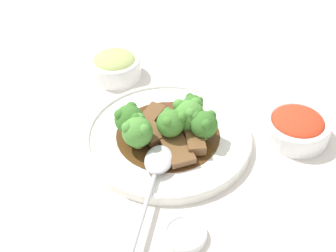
% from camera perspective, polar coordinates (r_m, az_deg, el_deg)
% --- Properties ---
extents(ground_plane, '(4.00, 4.00, 0.00)m').
position_cam_1_polar(ground_plane, '(0.79, 0.00, -1.85)').
color(ground_plane, silver).
extents(main_plate, '(0.28, 0.28, 0.02)m').
position_cam_1_polar(main_plate, '(0.78, 0.00, -1.32)').
color(main_plate, white).
rests_on(main_plate, ground_plane).
extents(beef_strip_0, '(0.04, 0.05, 0.02)m').
position_cam_1_polar(beef_strip_0, '(0.75, 3.36, -2.05)').
color(beef_strip_0, brown).
rests_on(beef_strip_0, main_plate).
extents(beef_strip_1, '(0.05, 0.07, 0.01)m').
position_cam_1_polar(beef_strip_1, '(0.77, -2.27, -0.61)').
color(beef_strip_1, brown).
rests_on(beef_strip_1, main_plate).
extents(beef_strip_2, '(0.06, 0.04, 0.01)m').
position_cam_1_polar(beef_strip_2, '(0.81, 0.64, 2.02)').
color(beef_strip_2, '#56331E').
rests_on(beef_strip_2, main_plate).
extents(beef_strip_3, '(0.05, 0.06, 0.01)m').
position_cam_1_polar(beef_strip_3, '(0.80, -1.92, 1.48)').
color(beef_strip_3, brown).
rests_on(beef_strip_3, main_plate).
extents(beef_strip_4, '(0.04, 0.06, 0.01)m').
position_cam_1_polar(beef_strip_4, '(0.74, 0.95, -3.05)').
color(beef_strip_4, brown).
rests_on(beef_strip_4, main_plate).
extents(broccoli_floret_0, '(0.05, 0.05, 0.06)m').
position_cam_1_polar(broccoli_floret_0, '(0.76, -4.74, 0.88)').
color(broccoli_floret_0, '#8EB756').
rests_on(broccoli_floret_0, main_plate).
extents(broccoli_floret_1, '(0.05, 0.05, 0.05)m').
position_cam_1_polar(broccoli_floret_1, '(0.75, 0.53, 0.43)').
color(broccoli_floret_1, '#7FA84C').
rests_on(broccoli_floret_1, main_plate).
extents(broccoli_floret_2, '(0.04, 0.04, 0.05)m').
position_cam_1_polar(broccoli_floret_2, '(0.75, 4.41, 0.23)').
color(broccoli_floret_2, '#7FA84C').
rests_on(broccoli_floret_2, main_plate).
extents(broccoli_floret_3, '(0.05, 0.05, 0.05)m').
position_cam_1_polar(broccoli_floret_3, '(0.73, -3.75, -0.66)').
color(broccoli_floret_3, '#8EB756').
rests_on(broccoli_floret_3, main_plate).
extents(broccoli_floret_4, '(0.04, 0.04, 0.04)m').
position_cam_1_polar(broccoli_floret_4, '(0.79, 3.04, 2.64)').
color(broccoli_floret_4, '#7FA84C').
rests_on(broccoli_floret_4, main_plate).
extents(broccoli_floret_5, '(0.05, 0.05, 0.05)m').
position_cam_1_polar(broccoli_floret_5, '(0.77, 2.46, 1.54)').
color(broccoli_floret_5, '#7FA84C').
rests_on(broccoli_floret_5, main_plate).
extents(serving_spoon, '(0.13, 0.21, 0.01)m').
position_cam_1_polar(serving_spoon, '(0.71, -1.43, -5.21)').
color(serving_spoon, '#B7B7BC').
rests_on(serving_spoon, main_plate).
extents(side_bowl_kimchi, '(0.11, 0.11, 0.05)m').
position_cam_1_polar(side_bowl_kimchi, '(0.81, 15.44, -0.05)').
color(side_bowl_kimchi, white).
rests_on(side_bowl_kimchi, ground_plane).
extents(side_bowl_appetizer, '(0.10, 0.10, 0.05)m').
position_cam_1_polar(side_bowl_appetizer, '(0.93, -6.46, 7.37)').
color(side_bowl_appetizer, white).
rests_on(side_bowl_appetizer, ground_plane).
extents(sauce_dish, '(0.06, 0.06, 0.01)m').
position_cam_1_polar(sauce_dish, '(0.66, 2.06, -13.00)').
color(sauce_dish, white).
rests_on(sauce_dish, ground_plane).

